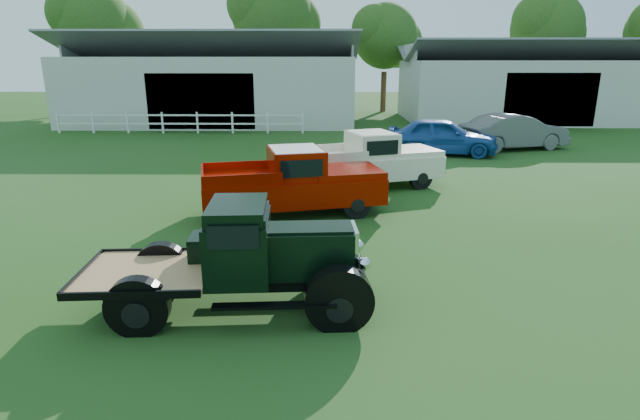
# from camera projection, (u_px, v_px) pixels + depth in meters

# --- Properties ---
(ground) EXTENTS (120.00, 120.00, 0.00)m
(ground) POSITION_uv_depth(u_px,v_px,m) (309.00, 282.00, 9.34)
(ground) COLOR #1A460E
(shed_left) EXTENTS (18.80, 10.20, 5.60)m
(shed_left) POSITION_uv_depth(u_px,v_px,m) (217.00, 79.00, 33.52)
(shed_left) COLOR #B5B5B5
(shed_left) RESTS_ON ground
(shed_right) EXTENTS (16.80, 9.20, 5.20)m
(shed_right) POSITION_uv_depth(u_px,v_px,m) (524.00, 82.00, 34.31)
(shed_right) COLOR #B5B5B5
(shed_right) RESTS_ON ground
(fence_rail) EXTENTS (14.20, 0.16, 1.20)m
(fence_rail) POSITION_uv_depth(u_px,v_px,m) (180.00, 123.00, 28.41)
(fence_rail) COLOR white
(fence_rail) RESTS_ON ground
(tree_a) EXTENTS (6.30, 6.30, 10.50)m
(tree_a) POSITION_uv_depth(u_px,v_px,m) (96.00, 44.00, 39.64)
(tree_a) COLOR #1E430B
(tree_a) RESTS_ON ground
(tree_b) EXTENTS (6.90, 6.90, 11.50)m
(tree_b) POSITION_uv_depth(u_px,v_px,m) (273.00, 38.00, 40.31)
(tree_b) COLOR #1E430B
(tree_b) RESTS_ON ground
(tree_c) EXTENTS (5.40, 5.40, 9.00)m
(tree_c) POSITION_uv_depth(u_px,v_px,m) (385.00, 54.00, 39.61)
(tree_c) COLOR #1E430B
(tree_c) RESTS_ON ground
(tree_d) EXTENTS (6.00, 6.00, 10.00)m
(tree_d) POSITION_uv_depth(u_px,v_px,m) (544.00, 48.00, 40.29)
(tree_d) COLOR #1E430B
(tree_d) RESTS_ON ground
(vintage_flatbed) EXTENTS (4.73, 2.12, 1.83)m
(vintage_flatbed) POSITION_uv_depth(u_px,v_px,m) (234.00, 258.00, 8.08)
(vintage_flatbed) COLOR black
(vintage_flatbed) RESTS_ON ground
(red_pickup) EXTENTS (5.25, 3.01, 1.80)m
(red_pickup) POSITION_uv_depth(u_px,v_px,m) (293.00, 181.00, 13.28)
(red_pickup) COLOR #8B0C00
(red_pickup) RESTS_ON ground
(white_pickup) EXTENTS (5.15, 3.32, 1.76)m
(white_pickup) POSITION_uv_depth(u_px,v_px,m) (369.00, 161.00, 16.12)
(white_pickup) COLOR #F3E5C9
(white_pickup) RESTS_ON ground
(misc_car_blue) EXTENTS (5.02, 2.83, 1.61)m
(misc_car_blue) POSITION_uv_depth(u_px,v_px,m) (442.00, 136.00, 21.90)
(misc_car_blue) COLOR #1F4C9A
(misc_car_blue) RESTS_ON ground
(misc_car_grey) EXTENTS (5.25, 3.07, 1.63)m
(misc_car_grey) POSITION_uv_depth(u_px,v_px,m) (514.00, 132.00, 23.17)
(misc_car_grey) COLOR #595959
(misc_car_grey) RESTS_ON ground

